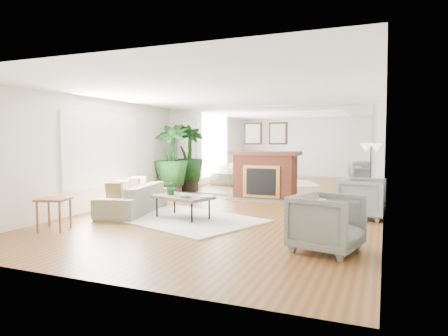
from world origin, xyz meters
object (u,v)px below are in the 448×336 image
at_px(potted_ficus, 171,157).
at_px(floor_lamp, 371,153).
at_px(fireplace, 263,174).
at_px(sofa, 133,198).
at_px(armchair_back, 362,198).
at_px(armchair_front, 327,223).
at_px(coffee_table, 183,198).
at_px(side_table, 54,203).

distance_m(potted_ficus, floor_lamp, 5.30).
height_order(fireplace, sofa, fireplace).
xyz_separation_m(fireplace, armchair_back, (2.60, -1.79, -0.25)).
bearing_deg(armchair_front, armchair_back, 7.26).
height_order(sofa, potted_ficus, potted_ficus).
height_order(coffee_table, potted_ficus, potted_ficus).
relative_size(armchair_back, armchair_front, 0.99).
xyz_separation_m(sofa, armchair_front, (4.31, -1.52, 0.10)).
height_order(coffee_table, floor_lamp, floor_lamp).
relative_size(fireplace, sofa, 0.96).
distance_m(fireplace, sofa, 3.66).
bearing_deg(sofa, fireplace, 134.49).
xyz_separation_m(sofa, armchair_back, (4.63, 1.24, 0.10)).
bearing_deg(sofa, coffee_table, 68.56).
xyz_separation_m(armchair_back, floor_lamp, (0.10, 1.34, 0.87)).
relative_size(fireplace, potted_ficus, 1.01).
bearing_deg(side_table, floor_lamp, 41.98).
bearing_deg(floor_lamp, side_table, -138.02).
height_order(coffee_table, sofa, sofa).
bearing_deg(floor_lamp, fireplace, 170.54).
relative_size(fireplace, coffee_table, 1.54).
relative_size(coffee_table, armchair_front, 1.47).
bearing_deg(potted_ficus, armchair_back, -15.48).
relative_size(armchair_back, potted_ficus, 0.44).
relative_size(coffee_table, side_table, 2.11).
distance_m(sofa, armchair_front, 4.57).
bearing_deg(fireplace, floor_lamp, -9.46).
bearing_deg(sofa, armchair_front, 58.88).
relative_size(coffee_table, potted_ficus, 0.65).
relative_size(coffee_table, sofa, 0.62).
distance_m(armchair_back, potted_ficus, 5.44).
distance_m(fireplace, armchair_back, 3.16).
xyz_separation_m(side_table, potted_ficus, (-0.28, 4.62, 0.61)).
height_order(armchair_front, potted_ficus, potted_ficus).
xyz_separation_m(sofa, potted_ficus, (-0.57, 2.68, 0.77)).
bearing_deg(sofa, floor_lamp, 106.94).
height_order(armchair_back, potted_ficus, potted_ficus).
relative_size(armchair_front, potted_ficus, 0.44).
height_order(armchair_back, side_table, armchair_back).
xyz_separation_m(coffee_table, sofa, (-1.33, 0.23, -0.12)).
xyz_separation_m(side_table, floor_lamp, (5.02, 4.52, 0.80)).
bearing_deg(fireplace, armchair_back, -34.49).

